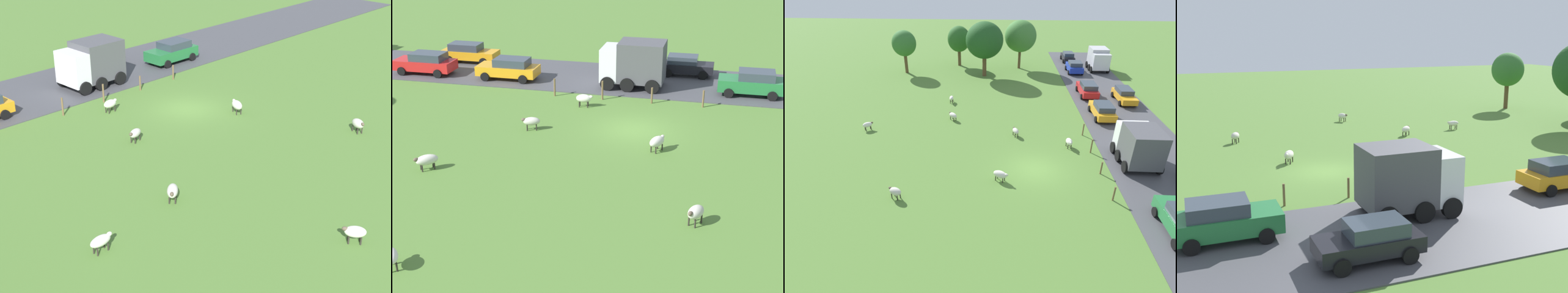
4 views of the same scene
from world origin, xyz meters
TOP-DOWN VIEW (x-y plane):
  - ground_plane at (0.00, 0.00)m, footprint 160.00×160.00m
  - road_strip at (9.86, 0.00)m, footprint 8.00×80.00m
  - sheep_0 at (-15.80, 6.22)m, footprint 1.04×0.95m
  - sheep_1 at (-2.77, -1.70)m, footprint 1.23×0.98m
  - sheep_2 at (-8.60, 13.95)m, footprint 0.47×1.11m
  - sheep_3 at (-7.76, 9.02)m, footprint 1.13×1.17m
  - sheep_4 at (-10.02, -4.25)m, footprint 1.09×0.90m
  - sheep_5 at (3.28, 3.80)m, footprint 0.61×1.10m
  - sheep_6 at (-1.38, 5.76)m, footprint 0.76×1.12m
  - tree_1 at (-16.94, 25.67)m, footprint 3.49×3.49m
  - fence_post_0 at (5.02, -3.61)m, footprint 0.12×0.12m
  - fence_post_1 at (5.02, -0.32)m, footprint 0.12×0.12m
  - fence_post_2 at (5.02, 2.97)m, footprint 0.12×0.12m
  - fence_post_3 at (5.02, 6.26)m, footprint 0.12×0.12m
  - truck_1 at (8.20, 1.41)m, footprint 2.89×4.34m
  - car_0 at (8.19, -6.63)m, footprint 2.18×4.31m
  - car_3 at (11.95, -1.84)m, footprint 1.93×3.96m
  - car_4 at (7.91, 10.59)m, footprint 2.09×4.44m

SIDE VIEW (x-z plane):
  - ground_plane at x=0.00m, z-range 0.00..0.00m
  - road_strip at x=9.86m, z-range 0.00..0.06m
  - sheep_6 at x=-1.38m, z-range 0.14..0.91m
  - sheep_3 at x=-7.76m, z-range 0.13..0.92m
  - sheep_2 at x=-8.60m, z-range 0.15..0.91m
  - fence_post_1 at x=5.02m, z-range 0.00..1.06m
  - sheep_0 at x=-15.80m, z-range 0.14..0.93m
  - sheep_1 at x=-2.77m, z-range 0.14..0.97m
  - fence_post_0 at x=5.02m, z-range 0.00..1.12m
  - sheep_5 at x=3.28m, z-range 0.15..0.98m
  - sheep_4 at x=-10.02m, z-range 0.15..0.99m
  - fence_post_3 at x=5.02m, z-range 0.00..1.21m
  - fence_post_2 at x=5.02m, z-range 0.00..1.28m
  - car_3 at x=11.95m, z-range 0.09..1.59m
  - car_4 at x=7.91m, z-range 0.09..1.66m
  - car_0 at x=8.19m, z-range 0.09..1.77m
  - truck_1 at x=8.20m, z-range 0.18..3.40m
  - tree_1 at x=-16.94m, z-range 1.20..7.32m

